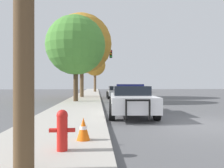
% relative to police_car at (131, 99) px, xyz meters
% --- Properties ---
extents(ground_plane, '(110.00, 110.00, 0.00)m').
position_rel_police_car_xyz_m(ground_plane, '(2.30, -2.83, -0.75)').
color(ground_plane, '#565659').
extents(sidewalk_left, '(3.00, 110.00, 0.13)m').
position_rel_police_car_xyz_m(sidewalk_left, '(-2.80, -2.83, -0.69)').
color(sidewalk_left, '#ADA89E').
rests_on(sidewalk_left, ground_plane).
extents(police_car, '(2.30, 5.37, 1.48)m').
position_rel_police_car_xyz_m(police_car, '(0.00, 0.00, 0.00)').
color(police_car, white).
rests_on(police_car, ground_plane).
extents(fire_hydrant, '(0.53, 0.23, 0.84)m').
position_rel_police_car_xyz_m(fire_hydrant, '(-2.34, -5.97, -0.18)').
color(fire_hydrant, red).
rests_on(fire_hydrant, sidewalk_left).
extents(traffic_light, '(3.51, 0.35, 5.42)m').
position_rel_police_car_xyz_m(traffic_light, '(-1.97, 14.54, 3.18)').
color(traffic_light, '#424247').
rests_on(traffic_light, sidewalk_left).
extents(car_background_distant, '(2.10, 4.66, 1.46)m').
position_rel_police_car_xyz_m(car_background_distant, '(3.28, 33.24, 0.02)').
color(car_background_distant, black).
rests_on(car_background_distant, ground_plane).
extents(car_background_midblock, '(1.99, 4.41, 1.28)m').
position_rel_police_car_xyz_m(car_background_midblock, '(0.40, 12.21, -0.06)').
color(car_background_midblock, '#B7B7BC').
rests_on(car_background_midblock, ground_plane).
extents(tree_sidewalk_far, '(3.79, 3.79, 6.63)m').
position_rel_police_car_xyz_m(tree_sidewalk_far, '(-1.98, 28.90, 4.07)').
color(tree_sidewalk_far, brown).
rests_on(tree_sidewalk_far, sidewalk_left).
extents(tree_sidewalk_mid, '(6.35, 6.35, 8.81)m').
position_rel_police_car_xyz_m(tree_sidewalk_mid, '(-3.23, 12.77, 5.00)').
color(tree_sidewalk_mid, brown).
rests_on(tree_sidewalk_mid, sidewalk_left).
extents(tree_sidewalk_near, '(4.71, 4.71, 6.81)m').
position_rel_police_car_xyz_m(tree_sidewalk_near, '(-3.31, 6.98, 3.82)').
color(tree_sidewalk_near, '#4C3823').
rests_on(tree_sidewalk_near, sidewalk_left).
extents(traffic_cone, '(0.33, 0.33, 0.55)m').
position_rel_police_car_xyz_m(traffic_cone, '(-1.96, -5.15, -0.35)').
color(traffic_cone, orange).
rests_on(traffic_cone, sidewalk_left).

